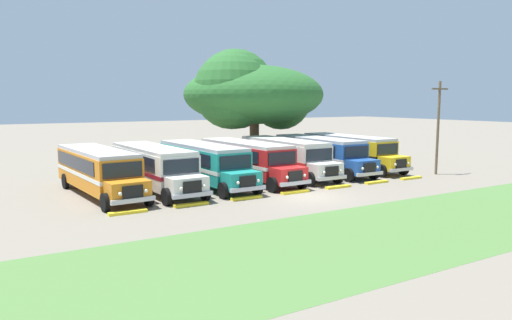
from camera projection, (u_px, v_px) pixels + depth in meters
The scene contains 18 objects.
ground_plane at pixel (308, 197), 28.72m from camera, with size 220.00×220.00×0.00m, color slate.
foreground_grass_strip at pixel (413, 227), 21.86m from camera, with size 80.00×8.86×0.01m, color #4C7538.
parked_bus_slot_0 at pixel (98, 169), 29.24m from camera, with size 3.39×10.95×2.82m.
parked_bus_slot_1 at pixel (154, 166), 30.78m from camera, with size 3.03×10.89×2.82m.
parked_bus_slot_2 at pixel (204, 162), 32.62m from camera, with size 2.97×10.88×2.82m.
parked_bus_slot_3 at pixel (247, 159), 34.54m from camera, with size 3.11×10.90×2.82m.
parked_bus_slot_4 at pixel (285, 155), 36.75m from camera, with size 2.87×10.86×2.82m.
parked_bus_slot_5 at pixel (320, 153), 38.55m from camera, with size 2.88×10.86×2.82m.
parked_bus_slot_6 at pixel (350, 150), 40.60m from camera, with size 2.71×10.84×2.82m.
curb_wheelstop_0 at pixel (128, 212), 24.37m from camera, with size 2.00×0.36×0.15m, color yellow.
curb_wheelstop_1 at pixel (191, 205), 26.18m from camera, with size 2.00×0.36×0.15m, color yellow.
curb_wheelstop_2 at pixel (247, 198), 27.99m from camera, with size 2.00×0.36×0.15m, color yellow.
curb_wheelstop_3 at pixel (295, 192), 29.80m from camera, with size 2.00×0.36×0.15m, color yellow.
curb_wheelstop_4 at pixel (338, 187), 31.60m from camera, with size 2.00×0.36×0.15m, color yellow.
curb_wheelstop_5 at pixel (377, 182), 33.41m from camera, with size 2.00×0.36×0.15m, color yellow.
curb_wheelstop_6 at pixel (411, 178), 35.22m from camera, with size 2.00×0.36×0.15m, color yellow.
broad_shade_tree at pixel (249, 93), 45.48m from camera, with size 14.08×13.81×10.97m.
utility_pole at pixel (438, 125), 37.03m from camera, with size 1.80×0.20×7.31m.
Camera 1 is at (-17.23, -22.57, 5.78)m, focal length 33.20 mm.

